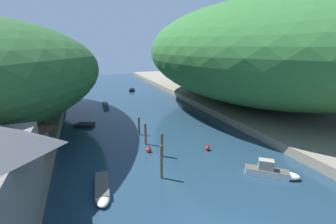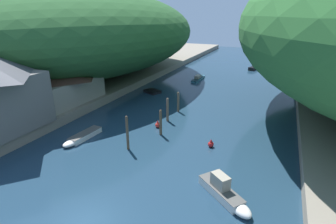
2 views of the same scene
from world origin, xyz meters
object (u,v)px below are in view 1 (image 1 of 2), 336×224
(boat_open_rowboat, at_px, (132,90))
(channel_buoy_near, at_px, (149,149))
(boathouse_shed, at_px, (1,142))
(boat_small_dinghy, at_px, (83,125))
(person_on_quay, at_px, (18,204))
(boat_moored_right, at_px, (272,172))
(boat_cabin_cruiser, at_px, (105,104))
(boat_red_skiff, at_px, (102,190))
(channel_buoy_far, at_px, (208,148))

(boat_open_rowboat, xyz_separation_m, channel_buoy_near, (-6.36, -38.58, 0.00))
(boathouse_shed, xyz_separation_m, boat_small_dinghy, (7.35, 11.94, -3.23))
(boat_small_dinghy, distance_m, person_on_quay, 21.38)
(boat_small_dinghy, distance_m, channel_buoy_near, 14.44)
(boat_moored_right, bearing_deg, boat_small_dinghy, -103.31)
(boat_open_rowboat, bearing_deg, boat_cabin_cruiser, -103.46)
(boathouse_shed, bearing_deg, boat_moored_right, -22.08)
(person_on_quay, bearing_deg, boat_moored_right, -73.91)
(boathouse_shed, bearing_deg, boat_red_skiff, -37.57)
(boat_small_dinghy, bearing_deg, channel_buoy_far, -113.54)
(channel_buoy_near, bearing_deg, boat_moored_right, -43.68)
(channel_buoy_far, bearing_deg, boathouse_shed, 172.87)
(boat_cabin_cruiser, relative_size, channel_buoy_near, 6.97)
(channel_buoy_near, relative_size, channel_buoy_far, 1.05)
(channel_buoy_near, relative_size, person_on_quay, 0.54)
(boat_red_skiff, height_order, boat_small_dinghy, boat_red_skiff)
(boat_open_rowboat, height_order, channel_buoy_far, channel_buoy_far)
(channel_buoy_far, bearing_deg, person_on_quay, -161.41)
(boat_open_rowboat, distance_m, boat_small_dinghy, 29.45)
(channel_buoy_near, bearing_deg, boat_cabin_cruiser, 96.02)
(boat_cabin_cruiser, relative_size, channel_buoy_far, 7.28)
(boat_small_dinghy, height_order, channel_buoy_far, channel_buoy_far)
(boat_cabin_cruiser, height_order, boat_red_skiff, boat_cabin_cruiser)
(boat_open_rowboat, distance_m, boat_moored_right, 48.09)
(boat_cabin_cruiser, bearing_deg, channel_buoy_near, -82.30)
(boat_open_rowboat, distance_m, channel_buoy_near, 39.10)
(boat_cabin_cruiser, xyz_separation_m, channel_buoy_near, (2.57, -24.35, 0.06))
(boat_open_rowboat, xyz_separation_m, boat_cabin_cruiser, (-8.92, -14.23, -0.06))
(boat_small_dinghy, relative_size, channel_buoy_far, 4.20)
(boat_cabin_cruiser, relative_size, person_on_quay, 3.74)
(channel_buoy_far, height_order, person_on_quay, person_on_quay)
(boathouse_shed, xyz_separation_m, boat_moored_right, (24.45, -9.92, -2.95))
(boat_cabin_cruiser, bearing_deg, boat_open_rowboat, 59.60)
(channel_buoy_near, height_order, person_on_quay, person_on_quay)
(boathouse_shed, xyz_separation_m, boat_cabin_cruiser, (12.05, 23.81, -3.16))
(boat_small_dinghy, xyz_separation_m, channel_buoy_far, (14.16, -14.63, 0.12))
(boat_open_rowboat, relative_size, boat_moored_right, 0.77)
(channel_buoy_near, bearing_deg, boathouse_shed, 177.91)
(boathouse_shed, height_order, channel_buoy_near, boathouse_shed)
(boathouse_shed, xyz_separation_m, boat_red_skiff, (8.61, -6.62, -3.16))
(boat_cabin_cruiser, height_order, channel_buoy_far, boat_cabin_cruiser)
(boat_red_skiff, relative_size, channel_buoy_far, 5.75)
(boat_cabin_cruiser, height_order, boat_small_dinghy, boat_cabin_cruiser)
(boat_red_skiff, bearing_deg, boathouse_shed, -33.39)
(boat_open_rowboat, bearing_deg, channel_buoy_far, -70.63)
(boat_open_rowboat, relative_size, boat_red_skiff, 0.71)
(channel_buoy_near, bearing_deg, boat_red_skiff, -134.64)
(boat_red_skiff, bearing_deg, boat_moored_right, 172.43)
(channel_buoy_near, distance_m, person_on_quay, 14.42)
(boat_red_skiff, bearing_deg, boat_open_rowboat, -101.30)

